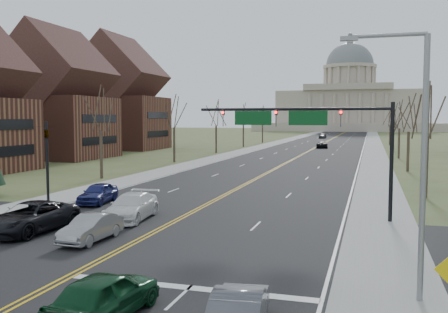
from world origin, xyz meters
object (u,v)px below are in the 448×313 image
Objects in this scene: car_sb_inner_second at (131,207)px; car_far_nb at (322,145)px; car_nb_outer_lead at (239,309)px; car_sb_outer_second at (98,193)px; signal_mast at (307,126)px; car_sb_outer_lead at (30,217)px; car_far_sb at (323,136)px; signal_left at (47,153)px; street_light at (416,148)px; car_nb_inner_lead at (105,295)px; car_sb_inner_lead at (91,228)px.

car_far_nb is at bearing 81.30° from car_sb_inner_second.
car_nb_outer_lead is 24.14m from car_sb_outer_second.
signal_mast is 2.90× the size of car_nb_outer_lead.
car_sb_outer_lead is 1.21× the size of car_far_sb.
car_far_nb is (4.22, 78.57, -0.11)m from car_sb_inner_second.
car_nb_outer_lead is (19.23, -17.67, -3.01)m from signal_left.
car_far_sb is (3.38, 134.68, 0.01)m from car_sb_outer_lead.
street_light is at bearing -37.57° from car_sb_inner_second.
car_sb_outer_lead is (-9.97, 9.44, 0.06)m from car_nb_inner_lead.
street_light is 16.18m from car_sb_inner_lead.
car_nb_inner_lead is (-9.25, -4.42, -4.46)m from street_light.
signal_left is 13.50m from car_sb_inner_lead.
signal_mast is 2.76× the size of car_sb_outer_second.
car_nb_inner_lead is at bearing -40.52° from car_sb_outer_lead.
signal_left is 26.29m from car_nb_outer_lead.
signal_left is 1.44× the size of car_nb_outer_lead.
signal_mast is 14.51m from street_light.
car_sb_outer_second is at bearing -53.54° from car_nb_inner_lead.
car_sb_outer_lead reaches higher than car_nb_outer_lead.
car_sb_inner_lead is at bearing 164.42° from street_light.
car_sb_outer_second reaches higher than car_nb_outer_lead.
street_light is at bearing -41.61° from car_sb_outer_second.
street_light is 25.43m from car_sb_outer_second.
car_sb_inner_lead is 84.15m from car_far_nb.
signal_mast is 2.46× the size of car_far_nb.
car_nb_outer_lead is (-5.01, -4.17, -4.53)m from street_light.
street_light is 1.86× the size of car_far_sb.
car_sb_outer_second is at bearing 101.06° from car_sb_outer_lead.
car_far_sb is at bearing 84.52° from car_sb_inner_second.
car_nb_outer_lead is at bearing -56.70° from car_sb_outer_second.
car_far_nb is at bearing 87.46° from car_sb_outer_lead.
car_sb_outer_second is at bearing 177.03° from signal_mast.
signal_mast reaches higher than car_sb_outer_lead.
street_light reaches higher than car_sb_inner_second.
signal_mast reaches higher than signal_left.
car_sb_inner_lead is at bearing -67.87° from car_sb_outer_second.
car_sb_outer_second is (-15.55, 18.47, 0.06)m from car_nb_outer_lead.
car_nb_inner_lead is 0.81× the size of car_sb_inner_second.
car_far_sb is at bearing 92.62° from car_sb_inner_lead.
street_light is 2.17× the size of car_nb_outer_lead.
car_sb_outer_second is at bearing 121.17° from car_sb_inner_lead.
car_sb_inner_lead is 0.83× the size of car_far_nb.
car_sb_outer_lead reaches higher than car_sb_inner_second.
car_far_sb reaches higher than car_sb_outer_lead.
signal_left is 75.91m from car_far_nb.
street_light reaches higher than car_sb_outer_lead.
car_nb_inner_lead is (14.98, -17.92, -2.95)m from signal_left.
signal_mast reaches higher than car_far_nb.
car_far_sb is at bearing 81.05° from car_sb_outer_second.
signal_mast reaches higher than car_sb_inner_lead.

